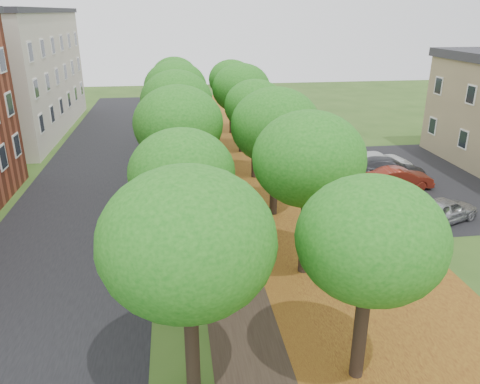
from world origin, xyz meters
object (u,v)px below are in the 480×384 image
object	(u,v)px
car_white	(378,162)
car_grey	(388,169)
bench	(246,252)
car_silver	(444,210)
car_red	(400,178)

from	to	relation	value
car_white	car_grey	bearing A→B (deg)	-179.84
bench	car_white	distance (m)	15.20
car_silver	car_white	bearing A→B (deg)	-22.33
bench	car_grey	xyz separation A→B (m)	(10.60, 9.31, 0.23)
bench	car_red	bearing A→B (deg)	-61.95
car_red	car_silver	bearing A→B (deg)	-178.22
car_grey	car_white	size ratio (longest dim) A/B	1.01
car_red	car_white	distance (m)	3.28
bench	car_white	size ratio (longest dim) A/B	0.41
bench	car_grey	distance (m)	14.11
car_silver	car_white	size ratio (longest dim) A/B	0.82
car_white	car_red	bearing A→B (deg)	-179.84
bench	car_silver	xyz separation A→B (m)	(10.63, 2.69, 0.19)
car_grey	car_white	xyz separation A→B (m)	(0.00, 1.58, -0.04)
car_grey	car_white	bearing A→B (deg)	15.89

